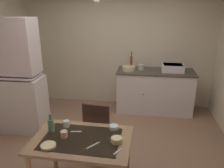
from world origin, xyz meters
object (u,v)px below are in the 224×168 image
Objects in this scene: teacup_cream at (66,124)px; glass_bottle at (51,125)px; chair_far_side at (99,131)px; hand_pump at (131,62)px; sink_basin at (173,68)px; serving_bowl_wide at (48,146)px; hutch_cabinet at (18,81)px; dining_table at (82,146)px; mixing_bowl_counter at (129,68)px.

teacup_cream is 0.20m from glass_bottle.
glass_bottle is (-0.47, -0.51, 0.35)m from chair_far_side.
hand_pump is at bearing 73.35° from teacup_cream.
sink_basin reaches higher than serving_bowl_wide.
hutch_cabinet is 2.13× the size of chair_far_side.
dining_table is (-0.41, -2.49, -0.43)m from hand_pump.
hutch_cabinet is 7.46× the size of mixing_bowl_counter.
teacup_cream is at bearing 83.31° from serving_bowl_wide.
sink_basin reaches higher than mixing_bowl_counter.
teacup_cream is at bearing -106.31° from mixing_bowl_counter.
teacup_cream is at bearing 138.26° from dining_table.
hand_pump is at bearing 71.19° from glass_bottle.
serving_bowl_wide is at bearing -120.91° from sink_basin.
teacup_cream is (-1.54, -2.21, -0.20)m from sink_basin.
dining_table is at bearing -13.57° from glass_bottle.
chair_far_side is 5.76× the size of serving_bowl_wide.
hutch_cabinet reaches higher than glass_bottle.
dining_table is 1.21× the size of chair_far_side.
hutch_cabinet is 5.21× the size of hand_pump.
glass_bottle is at bearing 166.43° from dining_table.
hand_pump is at bearing 31.94° from hutch_cabinet.
hand_pump is at bearing 177.00° from sink_basin.
teacup_cream is at bearing -124.82° from sink_basin.
hand_pump is at bearing 79.76° from chair_far_side.
mixing_bowl_counter is 3.28× the size of teacup_cream.
serving_bowl_wide is at bearing -96.69° from teacup_cream.
sink_basin is at bearing 3.17° from mixing_bowl_counter.
sink_basin is 5.30× the size of teacup_cream.
hutch_cabinet is 2.01m from dining_table.
mixing_bowl_counter is at bearing 71.41° from glass_bottle.
mixing_bowl_counter is (-0.90, -0.05, -0.03)m from sink_basin.
hutch_cabinet is at bearing -157.51° from sink_basin.
chair_far_side is at bearing 83.18° from dining_table.
chair_far_side is 11.49× the size of teacup_cream.
mixing_bowl_counter is at bearing -176.83° from sink_basin.
hutch_cabinet is at bearing -148.06° from hand_pump.
teacup_cream reaches higher than serving_bowl_wide.
hand_pump is 2.81m from serving_bowl_wide.
chair_far_side is 0.58m from teacup_cream.
mixing_bowl_counter is (-0.04, -0.10, -0.12)m from hand_pump.
hutch_cabinet is 2.27m from hand_pump.
sink_basin is 0.87m from hand_pump.
hutch_cabinet is at bearing 156.64° from chair_far_side.
hand_pump is 0.16m from mixing_bowl_counter.
glass_bottle reaches higher than dining_table.
sink_basin is at bearing 54.45° from glass_bottle.
hand_pump reaches higher than dining_table.
serving_bowl_wide is (-0.39, -0.82, 0.27)m from chair_far_side.
mixing_bowl_counter is (1.88, 1.10, 0.00)m from hutch_cabinet.
chair_far_side is (0.07, 0.61, -0.16)m from dining_table.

